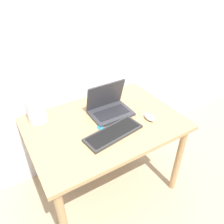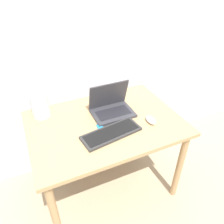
% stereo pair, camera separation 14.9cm
% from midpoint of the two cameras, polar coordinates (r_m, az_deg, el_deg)
% --- Properties ---
extents(ground_plane, '(12.00, 12.00, 0.00)m').
position_cam_midpoint_polar(ground_plane, '(1.89, 6.12, -26.61)').
color(ground_plane, tan).
extents(wall_back, '(6.00, 0.05, 2.50)m').
position_cam_midpoint_polar(wall_back, '(1.70, -5.79, 20.99)').
color(wall_back, silver).
rests_on(wall_back, ground_plane).
extents(desk, '(1.08, 0.76, 0.70)m').
position_cam_midpoint_polar(desk, '(1.62, 0.84, -5.17)').
color(desk, tan).
rests_on(desk, ground_plane).
extents(laptop, '(0.30, 0.22, 0.23)m').
position_cam_midpoint_polar(laptop, '(1.63, 2.39, 1.33)').
color(laptop, '#333338').
rests_on(laptop, desk).
extents(keyboard, '(0.42, 0.21, 0.02)m').
position_cam_midpoint_polar(keyboard, '(1.45, 2.76, -5.63)').
color(keyboard, '#2D2D2D').
rests_on(keyboard, desk).
extents(mouse, '(0.06, 0.10, 0.04)m').
position_cam_midpoint_polar(mouse, '(1.59, 12.77, -2.14)').
color(mouse, white).
rests_on(mouse, desk).
extents(vase, '(0.13, 0.13, 0.26)m').
position_cam_midpoint_polar(vase, '(1.61, -16.08, 2.76)').
color(vase, silver).
rests_on(vase, desk).
extents(mp3_player, '(0.04, 0.06, 0.01)m').
position_cam_midpoint_polar(mp3_player, '(1.51, -0.33, -4.07)').
color(mp3_player, '#1E7FB7').
rests_on(mp3_player, desk).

